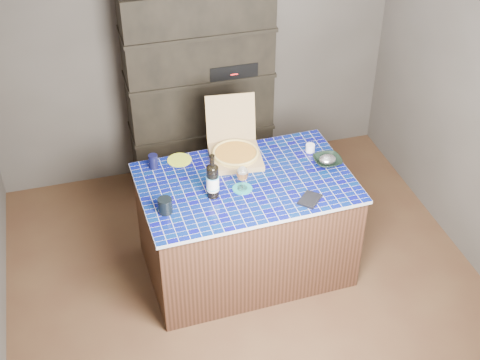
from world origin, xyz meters
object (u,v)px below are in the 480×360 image
object	(u,v)px
bowl	(327,161)
kitchen_island	(246,226)
dvd_case	(310,199)
wine_glass	(242,174)
pizza_box	(235,151)
mead_bottle	(213,180)

from	to	relation	value
bowl	kitchen_island	bearing A→B (deg)	-175.97
dvd_case	wine_glass	bearing A→B (deg)	-166.87
kitchen_island	pizza_box	world-z (taller)	pizza_box
pizza_box	dvd_case	bearing A→B (deg)	-54.42
kitchen_island	mead_bottle	size ratio (longest dim) A/B	4.54
pizza_box	mead_bottle	xyz separation A→B (m)	(-0.27, -0.40, 0.08)
pizza_box	dvd_case	distance (m)	0.73
kitchen_island	dvd_case	bearing A→B (deg)	-44.24
bowl	dvd_case	bearing A→B (deg)	-126.55
kitchen_island	wine_glass	xyz separation A→B (m)	(-0.05, -0.08, 0.54)
mead_bottle	wine_glass	world-z (taller)	mead_bottle
wine_glass	bowl	world-z (taller)	wine_glass
pizza_box	bowl	bearing A→B (deg)	-16.48
kitchen_island	mead_bottle	distance (m)	0.61
pizza_box	bowl	xyz separation A→B (m)	(0.63, -0.26, -0.03)
mead_bottle	wine_glass	size ratio (longest dim) A/B	1.85
mead_bottle	bowl	xyz separation A→B (m)	(0.89, 0.14, -0.11)
wine_glass	bowl	distance (m)	0.70
kitchen_island	bowl	world-z (taller)	bowl
pizza_box	mead_bottle	bearing A→B (deg)	-117.30
pizza_box	kitchen_island	bearing A→B (deg)	-84.54
wine_glass	dvd_case	world-z (taller)	wine_glass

